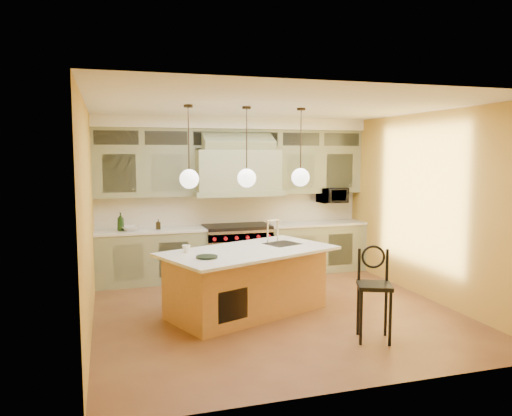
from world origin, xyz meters
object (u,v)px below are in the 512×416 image
object	(u,v)px
counter_stool	(374,287)
microwave	(332,195)
kitchen_island	(247,280)
range	(237,250)

from	to	relation	value
counter_stool	microwave	size ratio (longest dim) A/B	2.10
kitchen_island	counter_stool	world-z (taller)	kitchen_island
range	microwave	bearing A→B (deg)	3.12
counter_stool	microwave	distance (m)	3.88
range	microwave	world-z (taller)	microwave
microwave	range	bearing A→B (deg)	-176.88
kitchen_island	microwave	world-z (taller)	microwave
counter_stool	range	bearing A→B (deg)	125.44
range	counter_stool	distance (m)	3.61
counter_stool	microwave	bearing A→B (deg)	95.01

